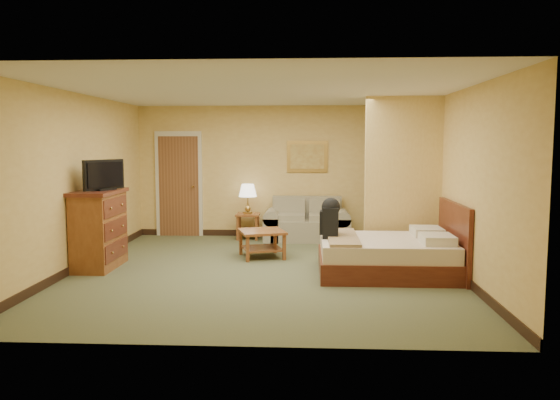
# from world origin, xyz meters

# --- Properties ---
(floor) EXTENTS (6.00, 6.00, 0.00)m
(floor) POSITION_xyz_m (0.00, 0.00, 0.00)
(floor) COLOR #525738
(floor) RESTS_ON ground
(ceiling) EXTENTS (6.00, 6.00, 0.00)m
(ceiling) POSITION_xyz_m (0.00, 0.00, 2.60)
(ceiling) COLOR white
(ceiling) RESTS_ON back_wall
(back_wall) EXTENTS (5.50, 0.02, 2.60)m
(back_wall) POSITION_xyz_m (0.00, 3.00, 1.30)
(back_wall) COLOR #DAB15D
(back_wall) RESTS_ON floor
(left_wall) EXTENTS (0.02, 6.00, 2.60)m
(left_wall) POSITION_xyz_m (-2.75, 0.00, 1.30)
(left_wall) COLOR #DAB15D
(left_wall) RESTS_ON floor
(right_wall) EXTENTS (0.02, 6.00, 2.60)m
(right_wall) POSITION_xyz_m (2.75, 0.00, 1.30)
(right_wall) COLOR #DAB15D
(right_wall) RESTS_ON floor
(partition) EXTENTS (1.20, 0.15, 2.60)m
(partition) POSITION_xyz_m (2.15, 0.93, 1.30)
(partition) COLOR #DAB15D
(partition) RESTS_ON floor
(door) EXTENTS (0.94, 0.16, 2.10)m
(door) POSITION_xyz_m (-1.95, 2.96, 1.03)
(door) COLOR beige
(door) RESTS_ON floor
(baseboard) EXTENTS (5.50, 0.02, 0.12)m
(baseboard) POSITION_xyz_m (0.00, 2.99, 0.06)
(baseboard) COLOR black
(baseboard) RESTS_ON floor
(loveseat) EXTENTS (1.64, 0.76, 0.83)m
(loveseat) POSITION_xyz_m (0.62, 2.57, 0.27)
(loveseat) COLOR gray
(loveseat) RESTS_ON floor
(side_table) EXTENTS (0.45, 0.45, 0.50)m
(side_table) POSITION_xyz_m (-0.53, 2.65, 0.33)
(side_table) COLOR brown
(side_table) RESTS_ON floor
(table_lamp) EXTENTS (0.35, 0.35, 0.58)m
(table_lamp) POSITION_xyz_m (-0.53, 2.65, 0.94)
(table_lamp) COLOR #AA843E
(table_lamp) RESTS_ON side_table
(coffee_table) EXTENTS (0.87, 0.87, 0.45)m
(coffee_table) POSITION_xyz_m (-0.11, 0.94, 0.32)
(coffee_table) COLOR brown
(coffee_table) RESTS_ON floor
(wall_picture) EXTENTS (0.80, 0.04, 0.62)m
(wall_picture) POSITION_xyz_m (0.62, 2.97, 1.60)
(wall_picture) COLOR #B78E3F
(wall_picture) RESTS_ON back_wall
(dresser) EXTENTS (0.58, 1.10, 1.17)m
(dresser) POSITION_xyz_m (-2.48, 0.07, 0.59)
(dresser) COLOR brown
(dresser) RESTS_ON floor
(tv) EXTENTS (0.38, 0.69, 0.45)m
(tv) POSITION_xyz_m (-2.37, 0.07, 1.38)
(tv) COLOR black
(tv) RESTS_ON dresser
(bed) EXTENTS (1.93, 1.60, 1.03)m
(bed) POSITION_xyz_m (1.82, -0.10, 0.28)
(bed) COLOR #4C1B11
(bed) RESTS_ON floor
(backpack) EXTENTS (0.27, 0.35, 0.58)m
(backpack) POSITION_xyz_m (0.97, -0.02, 0.81)
(backpack) COLOR black
(backpack) RESTS_ON bed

